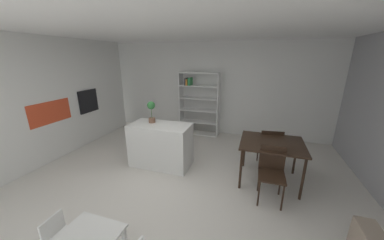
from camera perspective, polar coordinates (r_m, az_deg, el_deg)
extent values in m
plane|color=beige|center=(3.92, -7.45, -18.07)|extent=(9.66, 9.66, 0.00)
cube|color=white|center=(3.24, -9.50, 25.26)|extent=(7.02, 6.24, 0.06)
cube|color=silver|center=(6.19, 4.50, 8.74)|extent=(7.02, 0.06, 2.69)
cube|color=silver|center=(5.48, -39.35, 3.76)|extent=(0.61, 5.63, 2.69)
cube|color=#CC4223|center=(5.42, -34.88, 1.74)|extent=(0.01, 0.96, 0.48)
cube|color=black|center=(6.07, -27.05, 4.74)|extent=(0.04, 0.59, 0.59)
cylinder|color=#B7BABC|center=(6.05, -27.60, 7.00)|extent=(0.02, 0.48, 0.02)
cube|color=silver|center=(4.42, -8.74, -6.94)|extent=(1.26, 0.64, 0.92)
cylinder|color=brown|center=(4.42, -11.15, -0.07)|extent=(0.14, 0.14, 0.10)
cylinder|color=#476633|center=(4.37, -11.27, 1.88)|extent=(0.01, 0.01, 0.21)
sphere|color=#2C6C32|center=(4.33, -11.40, 4.04)|extent=(0.17, 0.17, 0.17)
cube|color=white|center=(6.20, -3.05, 4.79)|extent=(0.02, 0.35, 1.84)
cube|color=white|center=(5.90, 7.38, 4.01)|extent=(0.02, 0.35, 1.84)
cube|color=white|center=(5.89, 2.13, 13.08)|extent=(1.16, 0.35, 0.02)
cube|color=white|center=(6.29, 1.95, -3.66)|extent=(1.16, 0.35, 0.02)
cube|color=white|center=(6.17, 1.98, -0.45)|extent=(1.12, 0.35, 0.02)
cube|color=white|center=(6.07, 2.02, 2.78)|extent=(1.12, 0.35, 0.02)
cube|color=white|center=(5.99, 2.05, 6.11)|extent=(1.12, 0.35, 0.02)
cube|color=white|center=(5.93, 2.09, 9.51)|extent=(1.12, 0.35, 0.02)
cube|color=#38383D|center=(6.38, -1.68, -2.45)|extent=(0.05, 0.29, 0.17)
cube|color=gold|center=(6.36, -1.21, -2.44)|extent=(0.04, 0.29, 0.18)
cube|color=#2D6BAD|center=(6.34, -0.71, -2.45)|extent=(0.05, 0.29, 0.19)
cube|color=gold|center=(6.31, -0.19, -2.28)|extent=(0.04, 0.29, 0.25)
cube|color=#38383D|center=(6.04, -1.60, 10.74)|extent=(0.04, 0.29, 0.20)
cube|color=orange|center=(6.02, -1.16, 10.58)|extent=(0.04, 0.29, 0.17)
cube|color=#338E4C|center=(6.00, -0.50, 10.74)|extent=(0.06, 0.29, 0.21)
cube|color=silver|center=(2.65, -26.56, -26.58)|extent=(0.61, 0.45, 0.02)
cube|color=silver|center=(3.06, -27.22, -26.22)|extent=(0.04, 0.04, 0.48)
cube|color=silver|center=(3.03, -32.26, -26.04)|extent=(0.30, 0.30, 0.02)
cube|color=silver|center=(3.04, -34.53, -23.26)|extent=(0.04, 0.29, 0.23)
cube|color=silver|center=(3.26, -31.69, -26.17)|extent=(0.03, 0.03, 0.29)
cube|color=black|center=(3.96, 21.53, -6.04)|extent=(1.10, 0.94, 0.03)
cylinder|color=black|center=(3.76, 13.49, -13.27)|extent=(0.04, 0.04, 0.76)
cylinder|color=black|center=(3.84, 28.64, -14.38)|extent=(0.04, 0.04, 0.76)
cylinder|color=black|center=(4.48, 14.46, -8.10)|extent=(0.04, 0.04, 0.76)
cylinder|color=black|center=(4.55, 26.96, -9.13)|extent=(0.04, 0.04, 0.76)
cube|color=black|center=(4.63, 20.77, -6.98)|extent=(0.48, 0.46, 0.03)
cube|color=black|center=(4.38, 21.48, -5.42)|extent=(0.43, 0.09, 0.40)
cylinder|color=black|center=(4.92, 22.29, -8.66)|extent=(0.03, 0.03, 0.43)
cylinder|color=black|center=(4.85, 17.95, -8.55)|extent=(0.03, 0.03, 0.43)
cylinder|color=black|center=(4.61, 23.14, -10.50)|extent=(0.03, 0.03, 0.43)
cylinder|color=black|center=(4.54, 18.49, -10.43)|extent=(0.03, 0.03, 0.43)
cube|color=black|center=(3.57, 21.38, -14.27)|extent=(0.41, 0.46, 0.03)
cube|color=black|center=(3.66, 21.58, -9.63)|extent=(0.41, 0.04, 0.41)
cylinder|color=black|center=(3.52, 18.18, -19.02)|extent=(0.03, 0.03, 0.45)
cylinder|color=black|center=(3.56, 24.05, -19.35)|extent=(0.03, 0.03, 0.45)
cylinder|color=black|center=(3.85, 18.18, -15.59)|extent=(0.03, 0.03, 0.45)
cylinder|color=black|center=(3.88, 23.45, -15.93)|extent=(0.03, 0.03, 0.45)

